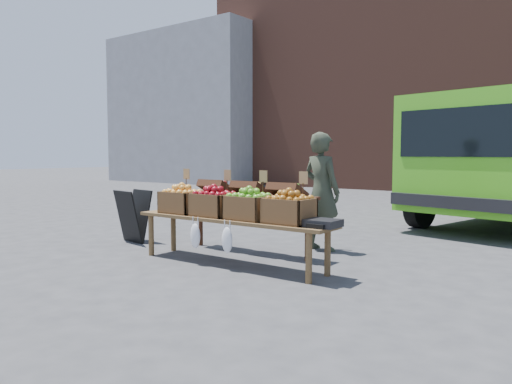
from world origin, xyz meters
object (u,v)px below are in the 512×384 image
Objects in this scene: back_table at (250,214)px; crate_red_apples at (249,208)px; chalkboard_sign at (133,216)px; crate_golden_apples at (182,202)px; weighing_scale at (323,223)px; crate_green_apples at (289,211)px; vendor at (321,192)px; crate_russet_pears at (214,205)px; display_bench at (231,241)px.

crate_red_apples is at bearing -52.89° from back_table.
crate_golden_apples is at bearing -3.25° from chalkboard_sign.
back_table is 4.20× the size of crate_golden_apples.
crate_red_apples is at bearing 180.00° from weighing_scale.
crate_green_apples is (3.00, -0.31, 0.31)m from chalkboard_sign.
back_table is (-0.68, -0.74, -0.30)m from vendor.
weighing_scale is (1.52, 0.00, -0.10)m from crate_russet_pears.
chalkboard_sign is 1.60× the size of crate_russet_pears.
crate_red_apples is (0.27, 0.00, 0.42)m from display_bench.
back_table reaches higher than crate_golden_apples.
weighing_scale is at bearing -25.35° from back_table.
chalkboard_sign is at bearing 167.04° from crate_golden_apples.
back_table reaches higher than crate_green_apples.
crate_red_apples and crate_green_apples have the same top height.
back_table is at bearing 52.36° from crate_golden_apples.
back_table reaches higher than chalkboard_sign.
back_table is 0.93m from crate_golden_apples.
vendor is 1.70m from weighing_scale.
chalkboard_sign is 0.38× the size of back_table.
crate_green_apples is (0.82, 0.00, 0.42)m from display_bench.
crate_red_apples is (0.55, 0.00, 0.00)m from crate_russet_pears.
weighing_scale is (0.97, 0.00, -0.10)m from crate_red_apples.
back_table is at bearing 110.54° from display_bench.
crate_golden_apples is at bearing 180.00° from crate_green_apples.
crate_red_apples is (1.10, 0.00, 0.00)m from crate_golden_apples.
crate_golden_apples is 1.10m from crate_red_apples.
crate_golden_apples and crate_green_apples have the same top height.
vendor is at bearing 74.26° from display_bench.
display_bench is at bearing 0.00° from crate_golden_apples.
back_table reaches higher than display_bench.
weighing_scale is (1.52, -0.72, 0.09)m from back_table.
crate_russet_pears reaches higher than chalkboard_sign.
back_table is 0.80m from display_bench.
crate_golden_apples and crate_red_apples have the same top height.
display_bench is 0.51m from crate_red_apples.
weighing_scale is (1.25, 0.00, 0.33)m from display_bench.
display_bench is (-0.41, -1.46, -0.53)m from vendor.
chalkboard_sign is 2.20m from display_bench.
crate_red_apples reaches higher than weighing_scale.
crate_green_apples is at bearing 180.00° from weighing_scale.
crate_russet_pears is (-0.69, -1.46, -0.11)m from vendor.
display_bench is 1.29m from weighing_scale.
crate_golden_apples and crate_russet_pears have the same top height.
chalkboard_sign is at bearing 172.76° from crate_red_apples.
vendor is 1.52m from crate_green_apples.
chalkboard_sign is 0.30× the size of display_bench.
vendor reaches higher than back_table.
back_table is 0.92m from crate_red_apples.
crate_red_apples is 0.55m from crate_green_apples.
weighing_scale is (0.84, -1.46, -0.21)m from vendor.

